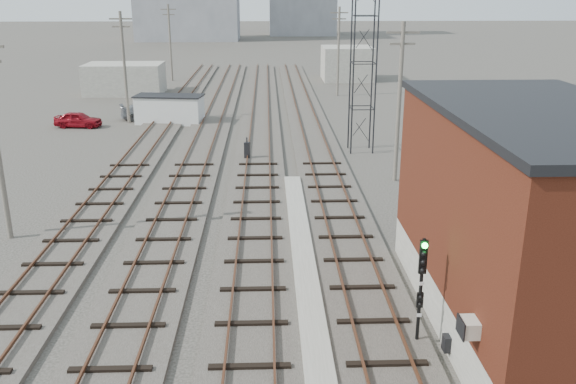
{
  "coord_description": "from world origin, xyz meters",
  "views": [
    {
      "loc": [
        -0.92,
        -5.75,
        10.59
      ],
      "look_at": [
        -0.04,
        19.47,
        2.2
      ],
      "focal_mm": 38.0,
      "sensor_mm": 36.0,
      "label": 1
    }
  ],
  "objects_px": {
    "signal_mast": "(421,286)",
    "car_silver": "(154,99)",
    "car_grey": "(148,111)",
    "site_trailer": "(170,109)",
    "switch_stand": "(247,150)",
    "car_red": "(78,119)"
  },
  "relations": [
    {
      "from": "signal_mast",
      "to": "car_silver",
      "type": "relative_size",
      "value": 0.95
    },
    {
      "from": "site_trailer",
      "to": "car_red",
      "type": "distance_m",
      "value": 7.34
    },
    {
      "from": "site_trailer",
      "to": "car_silver",
      "type": "bearing_deg",
      "value": 116.68
    },
    {
      "from": "site_trailer",
      "to": "car_red",
      "type": "bearing_deg",
      "value": -161.15
    },
    {
      "from": "signal_mast",
      "to": "car_silver",
      "type": "distance_m",
      "value": 44.78
    },
    {
      "from": "switch_stand",
      "to": "car_red",
      "type": "distance_m",
      "value": 17.56
    },
    {
      "from": "car_red",
      "to": "car_grey",
      "type": "height_order",
      "value": "car_grey"
    },
    {
      "from": "switch_stand",
      "to": "car_grey",
      "type": "distance_m",
      "value": 16.53
    },
    {
      "from": "signal_mast",
      "to": "car_grey",
      "type": "height_order",
      "value": "signal_mast"
    },
    {
      "from": "car_grey",
      "to": "car_red",
      "type": "bearing_deg",
      "value": 106.06
    },
    {
      "from": "site_trailer",
      "to": "car_grey",
      "type": "height_order",
      "value": "site_trailer"
    },
    {
      "from": "signal_mast",
      "to": "site_trailer",
      "type": "bearing_deg",
      "value": 110.49
    },
    {
      "from": "signal_mast",
      "to": "site_trailer",
      "type": "relative_size",
      "value": 0.62
    },
    {
      "from": "car_silver",
      "to": "switch_stand",
      "type": "bearing_deg",
      "value": -170.15
    },
    {
      "from": "car_silver",
      "to": "site_trailer",
      "type": "bearing_deg",
      "value": -176.81
    },
    {
      "from": "site_trailer",
      "to": "car_red",
      "type": "xyz_separation_m",
      "value": [
        -7.19,
        -1.37,
        -0.55
      ]
    },
    {
      "from": "signal_mast",
      "to": "site_trailer",
      "type": "distance_m",
      "value": 36.3
    },
    {
      "from": "signal_mast",
      "to": "car_grey",
      "type": "xyz_separation_m",
      "value": [
        -14.86,
        35.9,
        -1.38
      ]
    },
    {
      "from": "car_red",
      "to": "car_silver",
      "type": "bearing_deg",
      "value": -18.83
    },
    {
      "from": "switch_stand",
      "to": "car_silver",
      "type": "relative_size",
      "value": 0.38
    },
    {
      "from": "switch_stand",
      "to": "car_grey",
      "type": "height_order",
      "value": "switch_stand"
    },
    {
      "from": "signal_mast",
      "to": "site_trailer",
      "type": "height_order",
      "value": "signal_mast"
    }
  ]
}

